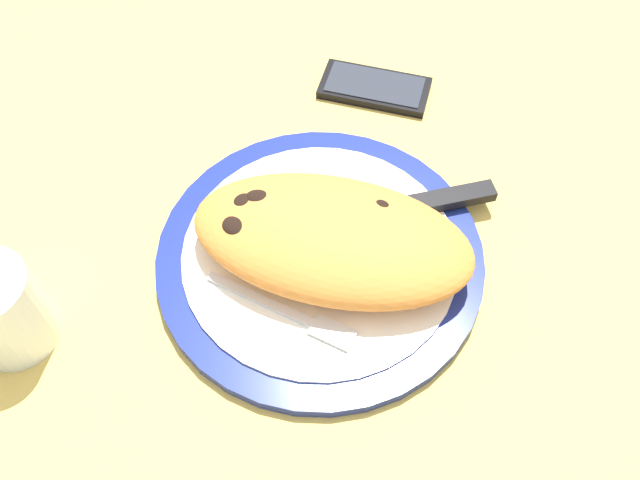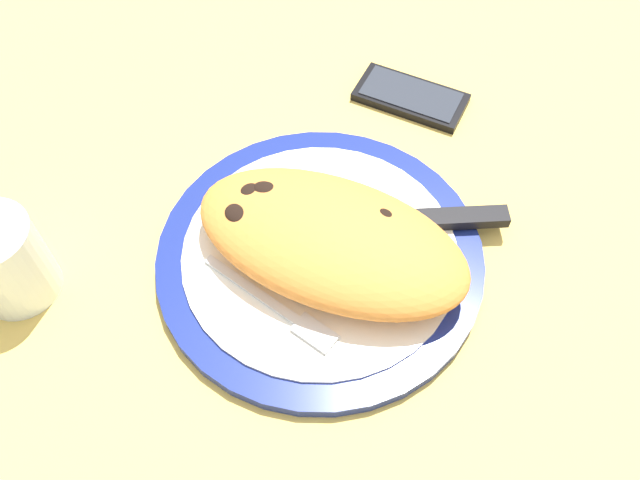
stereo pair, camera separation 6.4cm
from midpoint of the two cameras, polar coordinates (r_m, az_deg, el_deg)
name	(u,v)px [view 2 (the right image)]	position (r cm, az deg, el deg)	size (l,w,h in cm)	color
ground_plane	(320,268)	(67.89, 2.67, -2.62)	(150.00, 150.00, 3.00)	#DBB756
plate	(320,256)	(65.95, 2.75, -1.59)	(32.00, 32.00, 1.65)	navy
calzone	(333,236)	(62.83, 3.98, 0.09)	(27.94, 16.71, 5.66)	orange
fork	(280,309)	(61.74, -0.44, -6.12)	(15.08, 3.66, 0.40)	silver
knife	(424,220)	(67.96, 11.47, 1.44)	(21.36, 14.52, 1.20)	silver
smartphone	(411,97)	(81.31, 9.95, 11.71)	(13.07, 6.82, 1.16)	black
water_glass	(7,264)	(66.66, -22.60, -2.09)	(7.66, 7.66, 9.16)	silver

